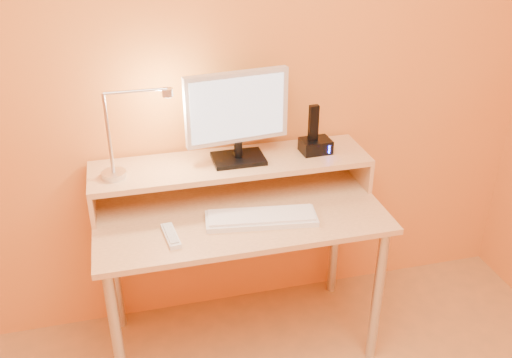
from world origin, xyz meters
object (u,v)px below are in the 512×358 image
object	(u,v)px
monitor_panel	(237,107)
phone_dock	(316,146)
mouse	(303,216)
lamp_base	(114,175)
keyboard	(261,219)
remote_control	(171,236)

from	to	relation	value
monitor_panel	phone_dock	bearing A→B (deg)	-8.90
monitor_panel	mouse	size ratio (longest dim) A/B	4.69
lamp_base	mouse	world-z (taller)	lamp_base
keyboard	phone_dock	bearing A→B (deg)	46.49
phone_dock	keyboard	bearing A→B (deg)	-144.17
keyboard	remote_control	distance (m)	0.37
phone_dock	mouse	world-z (taller)	phone_dock
lamp_base	phone_dock	size ratio (longest dim) A/B	0.77
monitor_panel	remote_control	xyz separation A→B (m)	(-0.33, -0.29, -0.39)
monitor_panel	keyboard	size ratio (longest dim) A/B	0.98
phone_dock	keyboard	size ratio (longest dim) A/B	0.29
mouse	lamp_base	bearing A→B (deg)	160.61
lamp_base	keyboard	xyz separation A→B (m)	(0.56, -0.22, -0.16)
lamp_base	remote_control	distance (m)	0.36
keyboard	mouse	distance (m)	0.17
remote_control	lamp_base	bearing A→B (deg)	120.11
lamp_base	mouse	size ratio (longest dim) A/B	1.06
keyboard	remote_control	xyz separation A→B (m)	(-0.37, -0.03, -0.00)
lamp_base	remote_control	bearing A→B (deg)	-53.24
lamp_base	mouse	bearing A→B (deg)	-19.25
lamp_base	keyboard	distance (m)	0.62
monitor_panel	phone_dock	xyz separation A→B (m)	(0.35, -0.01, -0.21)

